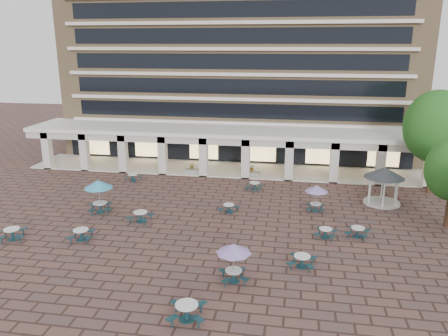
{
  "coord_description": "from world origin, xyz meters",
  "views": [
    {
      "loc": [
        6.84,
        -28.71,
        12.86
      ],
      "look_at": [
        1.53,
        3.0,
        3.65
      ],
      "focal_mm": 35.0,
      "sensor_mm": 36.0,
      "label": 1
    }
  ],
  "objects_px": {
    "picnic_table_0": "(12,233)",
    "planter_left": "(192,170)",
    "gazebo": "(384,177)",
    "planter_right": "(252,172)",
    "picnic_table_3": "(302,260)",
    "picnic_table_1": "(187,310)"
  },
  "relations": [
    {
      "from": "picnic_table_1",
      "to": "picnic_table_3",
      "type": "relative_size",
      "value": 1.1
    },
    {
      "from": "gazebo",
      "to": "planter_left",
      "type": "relative_size",
      "value": 2.21
    },
    {
      "from": "planter_right",
      "to": "picnic_table_0",
      "type": "bearing_deg",
      "value": -130.23
    },
    {
      "from": "picnic_table_1",
      "to": "gazebo",
      "type": "distance_m",
      "value": 21.9
    },
    {
      "from": "picnic_table_0",
      "to": "picnic_table_1",
      "type": "relative_size",
      "value": 1.05
    },
    {
      "from": "picnic_table_0",
      "to": "planter_left",
      "type": "height_order",
      "value": "planter_left"
    },
    {
      "from": "planter_right",
      "to": "gazebo",
      "type": "bearing_deg",
      "value": -26.61
    },
    {
      "from": "picnic_table_1",
      "to": "planter_left",
      "type": "distance_m",
      "value": 24.52
    },
    {
      "from": "picnic_table_0",
      "to": "picnic_table_1",
      "type": "height_order",
      "value": "picnic_table_1"
    },
    {
      "from": "planter_right",
      "to": "planter_left",
      "type": "bearing_deg",
      "value": 180.0
    },
    {
      "from": "picnic_table_0",
      "to": "picnic_table_1",
      "type": "bearing_deg",
      "value": -48.79
    },
    {
      "from": "picnic_table_0",
      "to": "planter_left",
      "type": "xyz_separation_m",
      "value": [
        8.41,
        17.16,
        -0.04
      ]
    },
    {
      "from": "gazebo",
      "to": "planter_right",
      "type": "height_order",
      "value": "gazebo"
    },
    {
      "from": "picnic_table_3",
      "to": "gazebo",
      "type": "height_order",
      "value": "gazebo"
    },
    {
      "from": "planter_left",
      "to": "planter_right",
      "type": "height_order",
      "value": "planter_right"
    },
    {
      "from": "picnic_table_1",
      "to": "planter_right",
      "type": "xyz_separation_m",
      "value": [
        0.64,
        23.9,
        0.02
      ]
    },
    {
      "from": "picnic_table_0",
      "to": "planter_right",
      "type": "distance_m",
      "value": 22.48
    },
    {
      "from": "planter_left",
      "to": "picnic_table_1",
      "type": "bearing_deg",
      "value": -77.1
    },
    {
      "from": "picnic_table_0",
      "to": "planter_left",
      "type": "distance_m",
      "value": 19.11
    },
    {
      "from": "gazebo",
      "to": "planter_right",
      "type": "xyz_separation_m",
      "value": [
        -11.47,
        5.74,
        -1.8
      ]
    },
    {
      "from": "picnic_table_3",
      "to": "planter_left",
      "type": "height_order",
      "value": "planter_left"
    },
    {
      "from": "picnic_table_1",
      "to": "picnic_table_0",
      "type": "bearing_deg",
      "value": 147.19
    }
  ]
}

